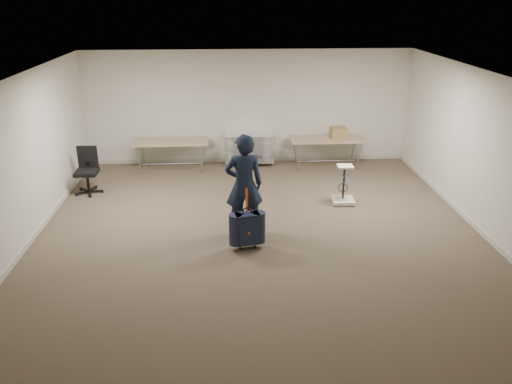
{
  "coord_description": "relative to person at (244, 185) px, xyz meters",
  "views": [
    {
      "loc": [
        -0.54,
        -7.72,
        4.08
      ],
      "look_at": [
        -0.06,
        0.3,
        0.83
      ],
      "focal_mm": 35.0,
      "sensor_mm": 36.0,
      "label": 1
    }
  ],
  "objects": [
    {
      "name": "office_chair",
      "position": [
        -3.3,
        2.15,
        -0.62
      ],
      "size": [
        0.6,
        0.6,
        0.99
      ],
      "color": "black",
      "rests_on": "ground"
    },
    {
      "name": "suitcase",
      "position": [
        0.03,
        -0.62,
        -0.55
      ],
      "size": [
        0.44,
        0.3,
        1.09
      ],
      "color": "black",
      "rests_on": "ground"
    },
    {
      "name": "room_shell",
      "position": [
        0.27,
        0.95,
        -0.87
      ],
      "size": [
        8.0,
        9.0,
        9.0
      ],
      "color": "beige",
      "rests_on": "ground"
    },
    {
      "name": "folding_table_right",
      "position": [
        2.17,
        3.52,
        -0.24
      ],
      "size": [
        1.8,
        0.75,
        0.73
      ],
      "color": "tan",
      "rests_on": "ground"
    },
    {
      "name": "wire_shelf",
      "position": [
        0.27,
        3.77,
        -0.48
      ],
      "size": [
        1.22,
        0.47,
        0.8
      ],
      "color": "silver",
      "rests_on": "ground"
    },
    {
      "name": "equipment_cart",
      "position": [
        2.09,
        1.22,
        -0.71
      ],
      "size": [
        0.46,
        0.46,
        0.82
      ],
      "color": "beige",
      "rests_on": "ground"
    },
    {
      "name": "folding_table_left",
      "position": [
        -1.63,
        3.52,
        -0.24
      ],
      "size": [
        1.8,
        0.75,
        0.73
      ],
      "color": "tan",
      "rests_on": "ground"
    },
    {
      "name": "cardboard_box",
      "position": [
        2.44,
        3.55,
        -0.05
      ],
      "size": [
        0.4,
        0.32,
        0.28
      ],
      "primitive_type": "cube",
      "rotation": [
        0.0,
        0.0,
        0.12
      ],
      "color": "olive",
      "rests_on": "folding_table_right"
    },
    {
      "name": "person",
      "position": [
        0.0,
        0.0,
        0.0
      ],
      "size": [
        0.71,
        0.5,
        1.84
      ],
      "primitive_type": "imported",
      "rotation": [
        0.0,
        0.0,
        3.24
      ],
      "color": "black",
      "rests_on": "ground"
    },
    {
      "name": "ground",
      "position": [
        0.27,
        -0.43,
        -0.92
      ],
      "size": [
        9.0,
        9.0,
        0.0
      ],
      "primitive_type": "plane",
      "color": "#45372A",
      "rests_on": "ground"
    }
  ]
}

